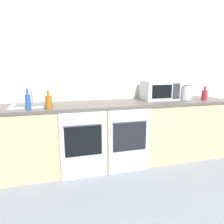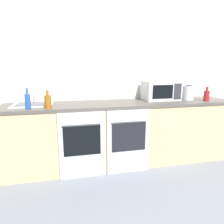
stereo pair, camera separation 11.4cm
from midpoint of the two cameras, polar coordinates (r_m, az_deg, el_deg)
wall_back at (r=3.22m, az=2.40°, el=10.49°), size 10.00×0.06×2.60m
counter_back at (r=3.02m, az=4.07°, el=-5.82°), size 3.36×0.68×0.92m
oven_left at (r=2.59m, az=-7.24°, el=-9.37°), size 0.58×0.06×0.88m
oven_right at (r=2.71m, az=5.94°, el=-8.32°), size 0.58×0.06×0.88m
microwave at (r=3.22m, az=14.70°, el=5.95°), size 0.53×0.35×0.29m
bottle_amber at (r=2.53m, az=-16.62°, el=2.91°), size 0.08×0.08×0.23m
bottle_blue at (r=2.57m, az=-21.78°, el=2.93°), size 0.06×0.06×0.25m
bottle_red at (r=3.36m, az=26.29°, el=4.29°), size 0.08×0.08×0.22m
kettle at (r=3.37m, az=21.82°, el=5.13°), size 0.17×0.17×0.23m
sink at (r=2.86m, az=-20.62°, el=2.18°), size 0.51×0.44×0.31m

